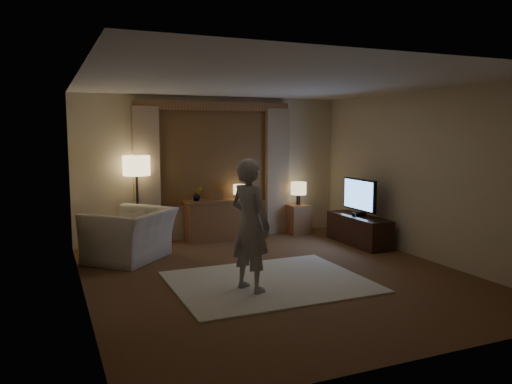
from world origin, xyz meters
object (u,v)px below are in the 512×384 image
tv_stand (359,230)px  person (250,225)px  sideboard (219,221)px  side_table (298,219)px  armchair (130,235)px

tv_stand → person: 3.25m
sideboard → side_table: (1.60, -0.05, -0.07)m
sideboard → person: 3.05m
tv_stand → side_table: bearing=113.3°
armchair → side_table: bearing=146.9°
armchair → sideboard: bearing=159.5°
sideboard → armchair: (-1.72, -0.84, 0.04)m
armchair → person: bearing=71.4°
side_table → sideboard: bearing=178.2°
sideboard → side_table: bearing=-1.8°
side_table → tv_stand: 1.36m
tv_stand → armchair: bearing=173.2°
armchair → tv_stand: armchair is taller
side_table → armchair: bearing=-166.7°
armchair → side_table: size_ratio=2.15×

